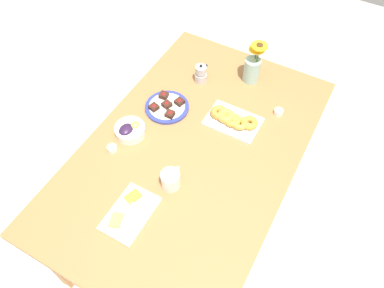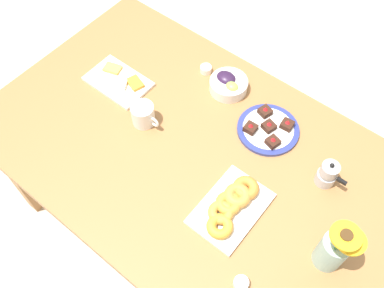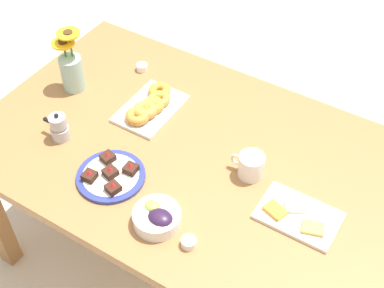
{
  "view_description": "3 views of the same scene",
  "coord_description": "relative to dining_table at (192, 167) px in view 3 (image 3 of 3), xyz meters",
  "views": [
    {
      "loc": [
        -0.96,
        -0.53,
        2.26
      ],
      "look_at": [
        0.0,
        0.0,
        0.78
      ],
      "focal_mm": 35.0,
      "sensor_mm": 36.0,
      "label": 1
    },
    {
      "loc": [
        0.53,
        -0.66,
        2.1
      ],
      "look_at": [
        0.0,
        0.0,
        0.78
      ],
      "focal_mm": 40.0,
      "sensor_mm": 36.0,
      "label": 2
    },
    {
      "loc": [
        -0.69,
        1.12,
        2.15
      ],
      "look_at": [
        0.0,
        0.0,
        0.78
      ],
      "focal_mm": 50.0,
      "sensor_mm": 36.0,
      "label": 3
    }
  ],
  "objects": [
    {
      "name": "flower_vase",
      "position": [
        0.6,
        -0.06,
        0.18
      ],
      "size": [
        0.11,
        0.11,
        0.26
      ],
      "color": "#99C1B7",
      "rests_on": "dining_table"
    },
    {
      "name": "dessert_plate",
      "position": [
        0.17,
        0.25,
        0.1
      ],
      "size": [
        0.24,
        0.24,
        0.05
      ],
      "color": "navy",
      "rests_on": "dining_table"
    },
    {
      "name": "cheese_platter",
      "position": [
        -0.44,
        0.07,
        0.1
      ],
      "size": [
        0.26,
        0.17,
        0.03
      ],
      "color": "white",
      "rests_on": "dining_table"
    },
    {
      "name": "moka_pot",
      "position": [
        0.45,
        0.19,
        0.13
      ],
      "size": [
        0.11,
        0.07,
        0.12
      ],
      "color": "#B7B7BC",
      "rests_on": "dining_table"
    },
    {
      "name": "grape_bowl",
      "position": [
        -0.07,
        0.32,
        0.12
      ],
      "size": [
        0.15,
        0.15,
        0.07
      ],
      "color": "white",
      "rests_on": "dining_table"
    },
    {
      "name": "ground_plane",
      "position": [
        0.0,
        0.0,
        -0.65
      ],
      "size": [
        6.0,
        6.0,
        0.0
      ],
      "primitive_type": "plane",
      "color": "beige"
    },
    {
      "name": "croissant_platter",
      "position": [
        0.25,
        -0.1,
        0.11
      ],
      "size": [
        0.19,
        0.29,
        0.05
      ],
      "color": "white",
      "rests_on": "dining_table"
    },
    {
      "name": "coffee_mug",
      "position": [
        -0.23,
        -0.01,
        0.13
      ],
      "size": [
        0.12,
        0.09,
        0.09
      ],
      "color": "white",
      "rests_on": "dining_table"
    },
    {
      "name": "dining_table",
      "position": [
        0.0,
        0.0,
        0.0
      ],
      "size": [
        1.6,
        1.0,
        0.74
      ],
      "color": "#9E6B3D",
      "rests_on": "ground_plane"
    },
    {
      "name": "jam_cup_berry",
      "position": [
        -0.2,
        0.34,
        0.1
      ],
      "size": [
        0.05,
        0.05,
        0.03
      ],
      "color": "white",
      "rests_on": "dining_table"
    },
    {
      "name": "jam_cup_honey",
      "position": [
        0.43,
        -0.29,
        0.1
      ],
      "size": [
        0.05,
        0.05,
        0.03
      ],
      "color": "white",
      "rests_on": "dining_table"
    }
  ]
}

